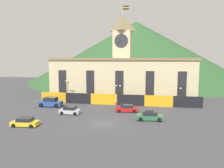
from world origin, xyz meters
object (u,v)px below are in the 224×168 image
at_px(pedestrian, 117,105).
at_px(street_lamp_left, 68,87).
at_px(street_lamp_far_right, 118,90).
at_px(car_red_sedan, 127,108).
at_px(car_blue_van, 51,102).
at_px(street_lamp_center, 178,92).
at_px(car_yellow_coupe, 25,122).
at_px(car_green_wagon, 150,116).
at_px(car_silver_hatch, 70,111).

bearing_deg(pedestrian, street_lamp_left, -54.02).
distance_m(street_lamp_far_right, car_red_sedan, 7.98).
relative_size(car_blue_van, car_red_sedan, 1.13).
relative_size(street_lamp_center, car_red_sedan, 0.93).
xyz_separation_m(street_lamp_left, street_lamp_center, (25.89, -0.00, -0.71)).
bearing_deg(street_lamp_far_right, pedestrian, -85.14).
height_order(street_lamp_far_right, car_red_sedan, street_lamp_far_right).
xyz_separation_m(street_lamp_far_right, car_yellow_coupe, (-11.93, -19.22, -2.70)).
distance_m(street_lamp_center, car_blue_van, 28.51).
relative_size(street_lamp_center, car_green_wagon, 0.90).
bearing_deg(street_lamp_far_right, car_yellow_coupe, -121.83).
height_order(car_silver_hatch, car_green_wagon, car_green_wagon).
xyz_separation_m(car_blue_van, pedestrian, (14.77, 0.55, -0.05)).
bearing_deg(street_lamp_far_right, car_red_sedan, -67.80).
bearing_deg(car_green_wagon, car_blue_van, -21.27).
xyz_separation_m(street_lamp_far_right, car_silver_hatch, (-7.73, -10.79, -2.64)).
bearing_deg(street_lamp_center, car_red_sedan, -146.97).
relative_size(street_lamp_far_right, car_yellow_coupe, 1.04).
xyz_separation_m(car_green_wagon, pedestrian, (-7.03, 7.54, 0.19)).
xyz_separation_m(car_yellow_coupe, car_red_sedan, (14.77, 12.25, 0.05)).
relative_size(car_yellow_coupe, car_red_sedan, 0.95).
bearing_deg(car_yellow_coupe, street_lamp_left, 86.78).
distance_m(street_lamp_left, car_red_sedan, 17.00).
bearing_deg(street_lamp_center, pedestrian, -160.04).
bearing_deg(car_yellow_coupe, car_silver_hatch, 59.05).
height_order(street_lamp_left, car_silver_hatch, street_lamp_left).
relative_size(car_silver_hatch, car_blue_van, 0.76).
bearing_deg(pedestrian, car_silver_hatch, 3.02).
relative_size(car_red_sedan, pedestrian, 2.73).
height_order(car_silver_hatch, car_blue_van, car_blue_van).
xyz_separation_m(car_yellow_coupe, car_green_wagon, (19.37, 6.91, 0.09)).
bearing_deg(car_blue_van, car_green_wagon, -19.33).
relative_size(car_yellow_coupe, car_green_wagon, 0.92).
xyz_separation_m(street_lamp_far_right, car_blue_van, (-14.37, -5.33, -2.36)).
height_order(street_lamp_left, car_red_sedan, street_lamp_left).
xyz_separation_m(street_lamp_center, car_green_wagon, (-6.11, -12.31, -2.44)).
height_order(street_lamp_left, street_lamp_far_right, street_lamp_left).
relative_size(street_lamp_center, car_blue_van, 0.82).
relative_size(car_yellow_coupe, car_blue_van, 0.84).
xyz_separation_m(street_lamp_left, car_blue_van, (-2.03, -5.33, -2.89)).
bearing_deg(street_lamp_left, car_silver_hatch, -66.87).
relative_size(street_lamp_far_right, car_silver_hatch, 1.16).
height_order(street_lamp_left, car_yellow_coupe, street_lamp_left).
height_order(car_red_sedan, pedestrian, pedestrian).
bearing_deg(car_green_wagon, pedestrian, -50.49).
bearing_deg(car_silver_hatch, street_lamp_far_right, 54.17).
relative_size(street_lamp_far_right, street_lamp_center, 1.06).
bearing_deg(car_red_sedan, car_blue_van, 168.60).
bearing_deg(car_silver_hatch, car_green_wagon, -5.94).
bearing_deg(street_lamp_center, car_yellow_coupe, -142.98).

